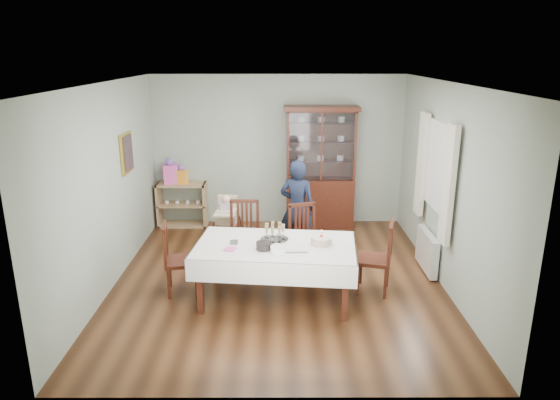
{
  "coord_description": "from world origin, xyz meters",
  "views": [
    {
      "loc": [
        0.02,
        -6.4,
        3.08
      ],
      "look_at": [
        0.03,
        0.2,
        1.11
      ],
      "focal_mm": 32.0,
      "sensor_mm": 36.0,
      "label": 1
    }
  ],
  "objects_px": {
    "chair_end_left": "(181,272)",
    "chair_end_right": "(375,271)",
    "chair_far_right": "(305,251)",
    "chair_far_left": "(245,249)",
    "china_cabinet": "(320,166)",
    "high_chair": "(227,230)",
    "sideboard": "(182,204)",
    "woman": "(297,208)",
    "dining_table": "(276,272)",
    "birthday_cake": "(321,241)",
    "champagne_tray": "(274,235)",
    "gift_bag_orange": "(182,175)",
    "gift_bag_pink": "(170,172)"
  },
  "relations": [
    {
      "from": "chair_far_left",
      "to": "birthday_cake",
      "type": "distance_m",
      "value": 1.53
    },
    {
      "from": "china_cabinet",
      "to": "woman",
      "type": "relative_size",
      "value": 1.44
    },
    {
      "from": "high_chair",
      "to": "birthday_cake",
      "type": "bearing_deg",
      "value": -44.23
    },
    {
      "from": "sideboard",
      "to": "high_chair",
      "type": "distance_m",
      "value": 1.59
    },
    {
      "from": "champagne_tray",
      "to": "birthday_cake",
      "type": "height_order",
      "value": "champagne_tray"
    },
    {
      "from": "china_cabinet",
      "to": "chair_far_right",
      "type": "distance_m",
      "value": 2.12
    },
    {
      "from": "china_cabinet",
      "to": "chair_end_left",
      "type": "relative_size",
      "value": 2.27
    },
    {
      "from": "chair_end_right",
      "to": "high_chair",
      "type": "height_order",
      "value": "chair_end_right"
    },
    {
      "from": "champagne_tray",
      "to": "gift_bag_pink",
      "type": "distance_m",
      "value": 3.3
    },
    {
      "from": "dining_table",
      "to": "sideboard",
      "type": "xyz_separation_m",
      "value": [
        -1.72,
        2.86,
        0.02
      ]
    },
    {
      "from": "sideboard",
      "to": "high_chair",
      "type": "xyz_separation_m",
      "value": [
        0.95,
        -1.28,
        -0.03
      ]
    },
    {
      "from": "chair_far_right",
      "to": "chair_end_right",
      "type": "distance_m",
      "value": 1.13
    },
    {
      "from": "dining_table",
      "to": "china_cabinet",
      "type": "xyz_separation_m",
      "value": [
        0.78,
        2.84,
        0.74
      ]
    },
    {
      "from": "chair_far_left",
      "to": "gift_bag_orange",
      "type": "height_order",
      "value": "gift_bag_orange"
    },
    {
      "from": "chair_end_left",
      "to": "high_chair",
      "type": "relative_size",
      "value": 1.02
    },
    {
      "from": "birthday_cake",
      "to": "gift_bag_pink",
      "type": "relative_size",
      "value": 0.64
    },
    {
      "from": "china_cabinet",
      "to": "high_chair",
      "type": "distance_m",
      "value": 2.14
    },
    {
      "from": "gift_bag_orange",
      "to": "champagne_tray",
      "type": "bearing_deg",
      "value": -58.05
    },
    {
      "from": "high_chair",
      "to": "chair_end_right",
      "type": "bearing_deg",
      "value": -26.89
    },
    {
      "from": "high_chair",
      "to": "gift_bag_orange",
      "type": "bearing_deg",
      "value": 132.32
    },
    {
      "from": "chair_end_right",
      "to": "dining_table",
      "type": "bearing_deg",
      "value": -63.99
    },
    {
      "from": "woman",
      "to": "high_chair",
      "type": "xyz_separation_m",
      "value": [
        -1.1,
        0.05,
        -0.39
      ]
    },
    {
      "from": "chair_far_left",
      "to": "chair_end_left",
      "type": "distance_m",
      "value": 1.1
    },
    {
      "from": "high_chair",
      "to": "gift_bag_pink",
      "type": "xyz_separation_m",
      "value": [
        -1.13,
        1.26,
        0.64
      ]
    },
    {
      "from": "chair_end_left",
      "to": "chair_end_right",
      "type": "xyz_separation_m",
      "value": [
        2.56,
        0.02,
        0.01
      ]
    },
    {
      "from": "chair_far_right",
      "to": "champagne_tray",
      "type": "xyz_separation_m",
      "value": [
        -0.44,
        -0.79,
        0.54
      ]
    },
    {
      "from": "gift_bag_pink",
      "to": "chair_far_left",
      "type": "bearing_deg",
      "value": -52.34
    },
    {
      "from": "chair_end_left",
      "to": "high_chair",
      "type": "distance_m",
      "value": 1.46
    },
    {
      "from": "dining_table",
      "to": "woman",
      "type": "distance_m",
      "value": 1.61
    },
    {
      "from": "china_cabinet",
      "to": "chair_end_left",
      "type": "height_order",
      "value": "china_cabinet"
    },
    {
      "from": "chair_far_right",
      "to": "chair_far_left",
      "type": "bearing_deg",
      "value": 161.02
    },
    {
      "from": "woman",
      "to": "birthday_cake",
      "type": "height_order",
      "value": "woman"
    },
    {
      "from": "chair_far_right",
      "to": "chair_end_left",
      "type": "relative_size",
      "value": 1.0
    },
    {
      "from": "chair_far_left",
      "to": "chair_end_right",
      "type": "xyz_separation_m",
      "value": [
        1.77,
        -0.74,
        -0.01
      ]
    },
    {
      "from": "chair_end_left",
      "to": "birthday_cake",
      "type": "distance_m",
      "value": 1.91
    },
    {
      "from": "champagne_tray",
      "to": "gift_bag_pink",
      "type": "bearing_deg",
      "value": 124.93
    },
    {
      "from": "birthday_cake",
      "to": "gift_bag_pink",
      "type": "xyz_separation_m",
      "value": [
        -2.47,
        2.87,
        0.19
      ]
    },
    {
      "from": "china_cabinet",
      "to": "chair_end_right",
      "type": "xyz_separation_m",
      "value": [
        0.53,
        -2.61,
        -0.83
      ]
    },
    {
      "from": "dining_table",
      "to": "chair_far_left",
      "type": "relative_size",
      "value": 2.11
    },
    {
      "from": "chair_end_left",
      "to": "gift_bag_orange",
      "type": "xyz_separation_m",
      "value": [
        -0.45,
        2.63,
        0.67
      ]
    },
    {
      "from": "sideboard",
      "to": "birthday_cake",
      "type": "bearing_deg",
      "value": -51.65
    },
    {
      "from": "chair_far_left",
      "to": "gift_bag_pink",
      "type": "relative_size",
      "value": 2.14
    },
    {
      "from": "chair_far_left",
      "to": "high_chair",
      "type": "height_order",
      "value": "chair_far_left"
    },
    {
      "from": "dining_table",
      "to": "sideboard",
      "type": "distance_m",
      "value": 3.34
    },
    {
      "from": "birthday_cake",
      "to": "gift_bag_orange",
      "type": "xyz_separation_m",
      "value": [
        -2.27,
        2.87,
        0.14
      ]
    },
    {
      "from": "sideboard",
      "to": "chair_far_right",
      "type": "bearing_deg",
      "value": -41.99
    },
    {
      "from": "chair_end_right",
      "to": "birthday_cake",
      "type": "bearing_deg",
      "value": -54.32
    },
    {
      "from": "champagne_tray",
      "to": "sideboard",
      "type": "bearing_deg",
      "value": 122.11
    },
    {
      "from": "sideboard",
      "to": "woman",
      "type": "xyz_separation_m",
      "value": [
        2.05,
        -1.33,
        0.36
      ]
    },
    {
      "from": "dining_table",
      "to": "gift_bag_pink",
      "type": "distance_m",
      "value": 3.47
    }
  ]
}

